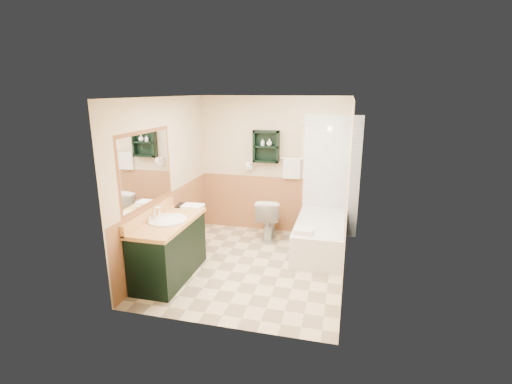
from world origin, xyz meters
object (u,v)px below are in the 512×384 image
object	(u,v)px
wall_shelf	(266,146)
vanity_book	(177,198)
hair_dryer	(250,165)
soap_bottle_b	(269,143)
vanity	(169,249)
toilet	(269,218)
bathtub	(320,237)
soap_bottle_a	(263,144)

from	to	relation	value
wall_shelf	vanity_book	distance (m)	1.83
hair_dryer	soap_bottle_b	distance (m)	0.55
vanity	toilet	xyz separation A→B (m)	(1.01, 1.70, -0.05)
hair_dryer	bathtub	size ratio (longest dim) A/B	0.16
wall_shelf	soap_bottle_a	world-z (taller)	wall_shelf
vanity_book	soap_bottle_b	size ratio (longest dim) A/B	1.97
hair_dryer	soap_bottle_a	xyz separation A→B (m)	(0.24, -0.03, 0.39)
vanity_book	soap_bottle_a	distance (m)	1.81
hair_dryer	soap_bottle_b	bearing A→B (deg)	-4.79
vanity	vanity_book	size ratio (longest dim) A/B	5.44
hair_dryer	soap_bottle_a	bearing A→B (deg)	-7.04
hair_dryer	vanity	bearing A→B (deg)	-106.40
vanity_book	vanity	bearing A→B (deg)	-81.22
soap_bottle_a	soap_bottle_b	distance (m)	0.12
vanity	vanity_book	distance (m)	0.84
toilet	soap_bottle_b	xyz separation A→B (m)	(-0.06, 0.29, 1.26)
vanity	soap_bottle_a	distance (m)	2.46
wall_shelf	soap_bottle_a	xyz separation A→B (m)	(-0.06, -0.01, 0.04)
vanity_book	soap_bottle_b	xyz separation A→B (m)	(1.12, 1.36, 0.67)
wall_shelf	vanity_book	bearing A→B (deg)	-127.83
wall_shelf	vanity	xyz separation A→B (m)	(-0.89, -2.00, -1.14)
bathtub	vanity_book	bearing A→B (deg)	-161.49
toilet	soap_bottle_b	bearing A→B (deg)	-84.68
wall_shelf	toilet	size ratio (longest dim) A/B	0.76
toilet	vanity_book	size ratio (longest dim) A/B	3.06
hair_dryer	wall_shelf	bearing A→B (deg)	-4.76
bathtub	soap_bottle_b	size ratio (longest dim) A/B	12.46
vanity_book	soap_bottle_b	distance (m)	1.89
bathtub	vanity_book	world-z (taller)	vanity_book
hair_dryer	toilet	world-z (taller)	hair_dryer
hair_dryer	toilet	distance (m)	1.00
hair_dryer	bathtub	xyz separation A→B (m)	(1.33, -0.69, -0.95)
wall_shelf	hair_dryer	bearing A→B (deg)	175.24
hair_dryer	bathtub	bearing A→B (deg)	-27.58
wall_shelf	bathtub	bearing A→B (deg)	-33.06
bathtub	toilet	distance (m)	0.99
toilet	vanity_book	distance (m)	1.69
wall_shelf	bathtub	xyz separation A→B (m)	(1.03, -0.67, -1.30)
wall_shelf	toilet	distance (m)	1.24
vanity	vanity_book	world-z (taller)	vanity_book
wall_shelf	soap_bottle_a	bearing A→B (deg)	-174.99
soap_bottle_b	vanity_book	bearing A→B (deg)	-129.41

